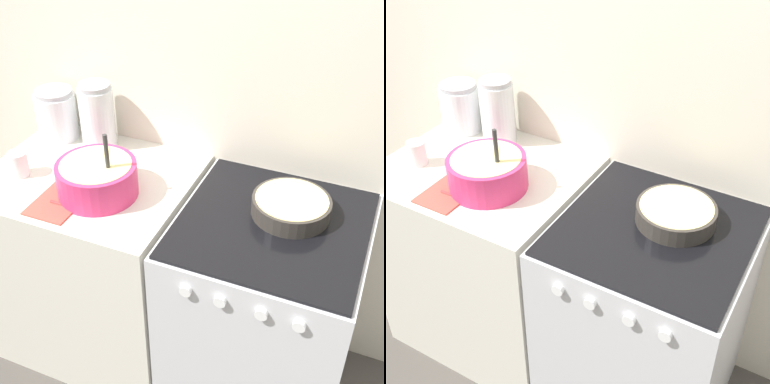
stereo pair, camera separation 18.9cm
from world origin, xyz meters
TOP-DOWN VIEW (x-y plane):
  - wall_back at (0.00, 0.68)m, footprint 4.58×0.05m
  - countertop_cabinet at (-0.39, 0.33)m, footprint 0.79×0.66m
  - stove at (0.34, 0.33)m, footprint 0.66×0.68m
  - mixing_bowl at (-0.30, 0.25)m, footprint 0.29×0.29m
  - baking_pan at (0.38, 0.40)m, footprint 0.27×0.27m
  - storage_jar_left at (-0.67, 0.55)m, footprint 0.17×0.17m
  - storage_jar_middle at (-0.47, 0.55)m, footprint 0.14×0.14m
  - tin_can at (-0.64, 0.24)m, footprint 0.07×0.07m
  - recipe_page at (-0.40, 0.17)m, footprint 0.17×0.28m
  - measuring_spoon at (-0.33, 0.13)m, footprint 0.12×0.04m

SIDE VIEW (x-z plane):
  - stove at x=0.34m, z-range 0.00..0.90m
  - countertop_cabinet at x=-0.39m, z-range 0.00..0.90m
  - recipe_page at x=-0.40m, z-range 0.90..0.90m
  - measuring_spoon at x=-0.33m, z-range 0.89..0.93m
  - baking_pan at x=0.38m, z-range 0.90..0.97m
  - tin_can at x=-0.64m, z-range 0.90..0.99m
  - mixing_bowl at x=-0.30m, z-range 0.84..1.10m
  - storage_jar_left at x=-0.67m, z-range 0.88..1.10m
  - storage_jar_middle at x=-0.47m, z-range 0.88..1.15m
  - wall_back at x=0.00m, z-range 0.00..2.40m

